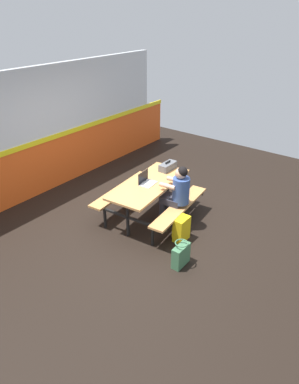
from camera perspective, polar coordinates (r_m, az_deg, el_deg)
The scene contains 8 objects.
ground_plane at distance 6.48m, azimuth -1.64°, elevation -5.37°, with size 10.00×10.00×0.02m, color black.
accent_backdrop at distance 7.61m, azimuth -16.79°, elevation 9.29°, with size 8.00×0.14×2.60m.
picnic_table_main at distance 6.38m, azimuth 0.00°, elevation 0.19°, with size 1.87×1.72×0.74m.
student_nearer at distance 6.10m, azimuth 4.59°, elevation 0.08°, with size 0.39×0.54×1.21m.
laptop_silver at distance 6.26m, azimuth -0.53°, elevation 1.80°, with size 0.34×0.25×0.22m.
toolbox_grey at distance 6.81m, azimuth 3.06°, elevation 4.29°, with size 0.40×0.18×0.18m.
backpack_dark at distance 5.97m, azimuth 5.29°, elevation -6.14°, with size 0.30×0.22×0.44m.
tote_bag_bright at distance 5.45m, azimuth 5.24°, elevation -10.36°, with size 0.34×0.21×0.43m.
Camera 1 is at (-4.14, -3.42, 3.61)m, focal length 32.11 mm.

